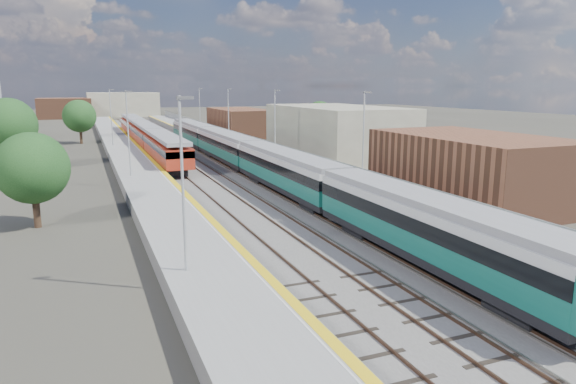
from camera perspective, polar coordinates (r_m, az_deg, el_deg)
ground at (r=65.45m, az=-9.33°, el=3.73°), size 320.00×320.00×0.00m
ballast_bed at (r=67.44m, az=-11.67°, el=3.90°), size 10.50×155.00×0.06m
tracks at (r=69.18m, az=-11.44°, el=4.16°), size 8.96×160.00×0.17m
platform_right at (r=69.08m, az=-5.52°, el=4.69°), size 4.70×155.00×8.52m
platform_left at (r=66.53m, az=-17.46°, el=3.92°), size 4.30×155.00×8.52m
buildings at (r=151.99m, az=-23.90°, el=11.40°), size 72.00×185.50×40.00m
green_train at (r=51.10m, az=-4.04°, el=4.04°), size 2.72×75.84×3.00m
red_train at (r=77.36m, az=-15.56°, el=6.21°), size 2.78×56.31×3.50m
tree_a at (r=35.93m, az=-26.54°, el=2.38°), size 4.51×4.51×6.11m
tree_b at (r=61.90m, az=-28.59°, el=6.54°), size 5.69×5.69×7.71m
tree_c at (r=86.99m, az=-22.17°, el=7.82°), size 5.04×5.04×6.83m
tree_d at (r=86.57m, az=3.52°, el=8.47°), size 4.77×4.77×6.46m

